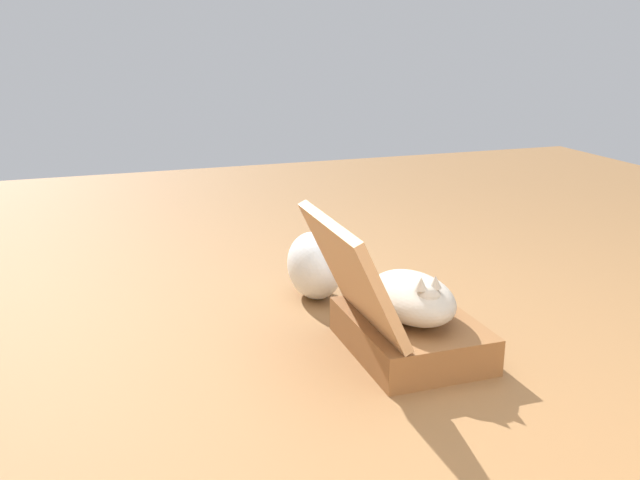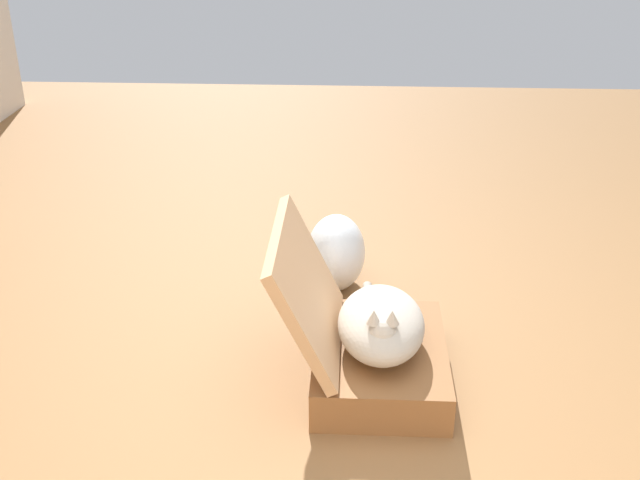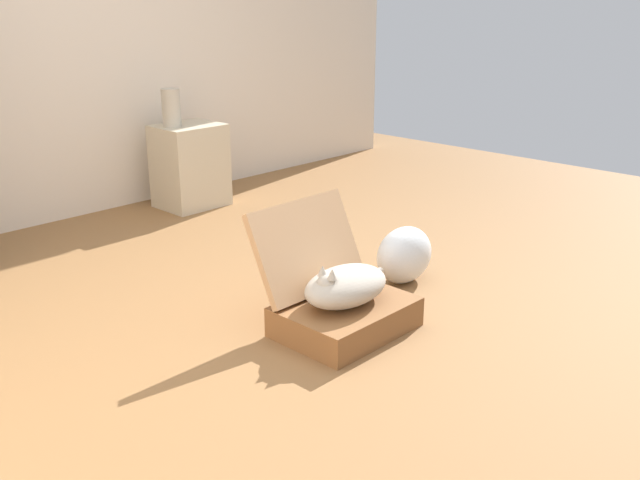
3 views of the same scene
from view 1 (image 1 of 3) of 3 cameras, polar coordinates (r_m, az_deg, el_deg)
The scene contains 5 objects.
ground_plane at distance 2.53m, azimuth 2.03°, elevation -10.24°, with size 7.68×7.68×0.00m, color olive.
suitcase_base at distance 2.62m, azimuth 7.45°, elevation -7.69°, with size 0.58×0.43×0.14m, color brown.
suitcase_lid at distance 2.43m, azimuth 2.64°, elevation -2.69°, with size 0.58×0.43×0.04m, color tan.
cat at distance 2.56m, azimuth 7.62°, elevation -4.67°, with size 0.51×0.28×0.20m.
plastic_bag_white at distance 3.08m, azimuth -0.45°, elevation -2.11°, with size 0.35×0.23×0.30m, color silver.
Camera 1 is at (-2.10, 0.81, 1.16)m, focal length 38.87 mm.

